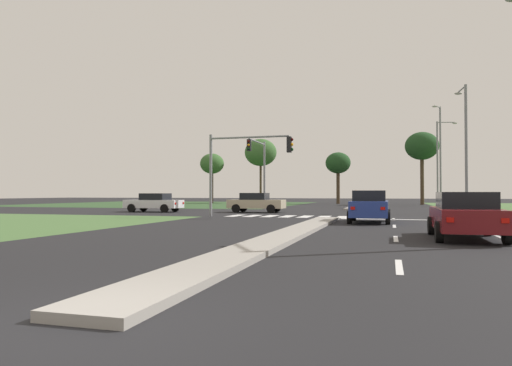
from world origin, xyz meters
name	(u,v)px	position (x,y,z in m)	size (l,w,h in m)	color
ground_plane	(342,214)	(0.00, 30.00, 0.00)	(200.00, 200.00, 0.00)	black
grass_verge_far_left	(172,204)	(-25.50, 54.50, 0.00)	(35.00, 35.00, 0.01)	#2D4C28
median_island_near	(287,235)	(0.00, 11.00, 0.07)	(1.20, 22.00, 0.14)	gray
median_island_far	(362,205)	(0.00, 55.00, 0.07)	(1.20, 36.00, 0.14)	gray
lane_dash_near	(399,267)	(3.50, 5.40, 0.01)	(0.14, 2.00, 0.01)	silver
lane_dash_second	(396,239)	(3.50, 11.40, 0.01)	(0.14, 2.00, 0.01)	silver
lane_dash_third	(394,226)	(3.50, 17.40, 0.01)	(0.14, 2.00, 0.01)	silver
lane_dash_fourth	(393,219)	(3.50, 23.40, 0.01)	(0.14, 2.00, 0.01)	silver
edge_line_right	(506,240)	(6.85, 12.00, 0.01)	(0.14, 24.00, 0.01)	silver
stop_bar_near	(399,220)	(3.80, 23.00, 0.01)	(6.40, 0.50, 0.01)	silver
crosswalk_bar_near	(236,216)	(-6.40, 24.80, 0.01)	(0.70, 2.80, 0.01)	silver
crosswalk_bar_second	(253,216)	(-5.25, 24.80, 0.01)	(0.70, 2.80, 0.01)	silver
crosswalk_bar_third	(270,216)	(-4.10, 24.80, 0.01)	(0.70, 2.80, 0.01)	silver
crosswalk_bar_fourth	(287,216)	(-2.95, 24.80, 0.01)	(0.70, 2.80, 0.01)	silver
crosswalk_bar_fifth	(305,217)	(-1.80, 24.80, 0.01)	(0.70, 2.80, 0.01)	silver
crosswalk_bar_sixth	(324,217)	(-0.65, 24.80, 0.01)	(0.70, 2.80, 0.01)	silver
crosswalk_bar_seventh	(342,217)	(0.50, 24.80, 0.01)	(0.70, 2.80, 0.01)	silver
car_white_second	(154,202)	(-14.55, 28.97, 0.75)	(4.44, 2.07, 1.46)	silver
car_beige_third	(256,202)	(-6.58, 30.28, 0.77)	(4.30, 2.03, 1.49)	#BCAD8E
car_maroon_fourth	(465,215)	(5.65, 11.96, 0.77)	(2.05, 4.52, 1.51)	maroon
car_blue_fifth	(370,206)	(2.33, 19.87, 0.82)	(1.99, 4.28, 1.60)	navy
traffic_signal_near_left	(242,158)	(-5.53, 23.40, 3.64)	(5.42, 0.32, 5.19)	gray
traffic_signal_far_left	(259,162)	(-7.60, 34.81, 4.22)	(0.32, 5.15, 6.12)	gray
street_lamp_second	(465,141)	(8.63, 32.74, 5.25)	(0.60, 2.38, 9.39)	gray
street_lamp_third	(440,152)	(8.60, 50.64, 6.03)	(1.07, 1.78, 11.00)	gray
street_lamp_fourth	(439,159)	(8.84, 54.33, 5.50)	(2.38, 0.77, 9.89)	gray
pedestrian_at_median	(356,197)	(0.14, 42.15, 1.14)	(0.34, 0.34, 1.65)	#232833
treeline_near	(212,164)	(-22.25, 61.18, 5.81)	(3.55, 3.55, 7.39)	#423323
treeline_second	(261,153)	(-15.53, 64.17, 7.60)	(4.83, 4.83, 9.69)	#423323
treeline_third	(338,164)	(-3.58, 60.96, 5.55)	(3.43, 3.43, 7.11)	#423323
treeline_fourth	(422,147)	(7.24, 59.03, 7.42)	(4.20, 4.20, 9.29)	#423323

